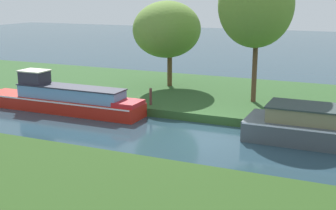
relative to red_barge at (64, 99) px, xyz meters
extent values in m
plane|color=#243C49|center=(8.12, -1.20, -0.63)|extent=(120.00, 120.00, 0.00)
cube|color=#2B4F24|center=(8.12, 5.80, -0.43)|extent=(72.00, 10.00, 0.40)
cube|color=#AE1F14|center=(-0.14, 0.00, -0.29)|extent=(8.95, 1.61, 0.68)
cube|color=white|center=(-0.14, 0.00, 0.01)|extent=(8.77, 1.64, 0.07)
cube|color=#6292C4|center=(0.45, 0.00, 0.34)|extent=(5.75, 1.23, 0.60)
cube|color=#272836|center=(0.45, 0.00, 0.67)|extent=(5.85, 1.29, 0.06)
cube|color=#2F2C3B|center=(-1.77, 0.00, 0.98)|extent=(1.32, 1.03, 0.68)
cube|color=beige|center=(-1.77, 0.00, 1.35)|extent=(1.42, 1.10, 0.06)
cube|color=red|center=(3.76, 0.00, 0.15)|extent=(1.15, 1.35, 0.21)
cube|color=#424A51|center=(11.77, 0.00, -0.21)|extent=(4.45, 2.39, 0.85)
cube|color=silver|center=(11.77, 0.00, 0.18)|extent=(4.36, 2.42, 0.07)
cube|color=#737050|center=(12.04, 0.00, 0.51)|extent=(3.20, 1.81, 0.59)
cube|color=#283534|center=(12.04, 0.00, 0.83)|extent=(3.30, 1.91, 0.06)
cylinder|color=brown|center=(3.07, 6.45, 1.03)|extent=(0.29, 0.29, 2.52)
ellipsoid|color=olive|center=(3.07, 6.09, 3.19)|extent=(3.83, 4.72, 3.29)
cylinder|color=brown|center=(8.72, 4.37, 1.65)|extent=(0.25, 0.25, 3.76)
ellipsoid|color=olive|center=(8.72, 4.12, 4.68)|extent=(3.66, 4.66, 4.18)
cylinder|color=#513623|center=(0.91, 1.56, 0.06)|extent=(0.19, 0.19, 0.59)
cylinder|color=#4E2E2A|center=(4.17, 1.56, 0.19)|extent=(0.14, 0.14, 0.85)
camera|label=1|loc=(13.99, -18.44, 5.21)|focal=48.61mm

